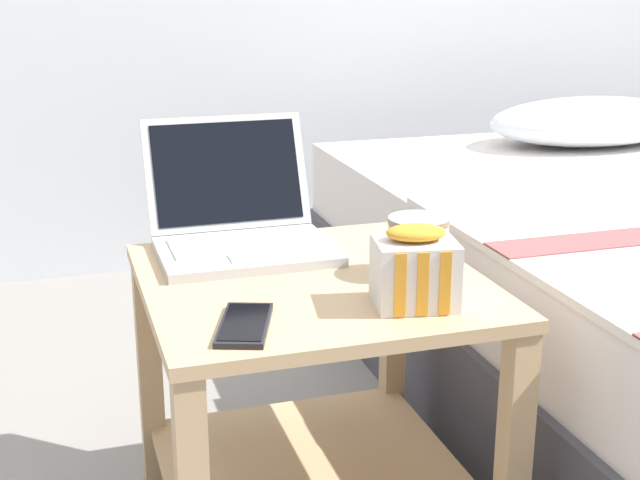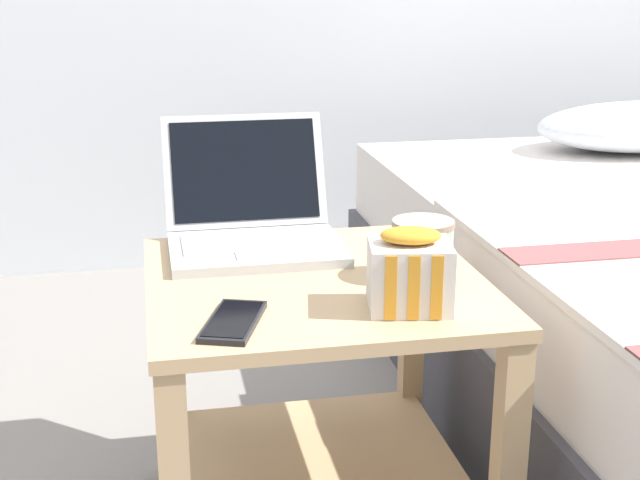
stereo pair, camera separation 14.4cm
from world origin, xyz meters
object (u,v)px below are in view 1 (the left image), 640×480
snack_bag (415,269)px  cell_phone (245,325)px  laptop (240,224)px  mug_front_left (418,243)px

snack_bag → cell_phone: size_ratio=0.81×
snack_bag → cell_phone: bearing=-177.3°
snack_bag → cell_phone: (-0.27, -0.01, -0.05)m
laptop → snack_bag: (0.20, -0.37, 0.01)m
mug_front_left → snack_bag: snack_bag is taller
laptop → snack_bag: bearing=-61.9°
cell_phone → laptop: bearing=78.6°
laptop → mug_front_left: 0.35m
laptop → mug_front_left: (0.26, -0.24, 0.01)m
mug_front_left → snack_bag: bearing=-115.4°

